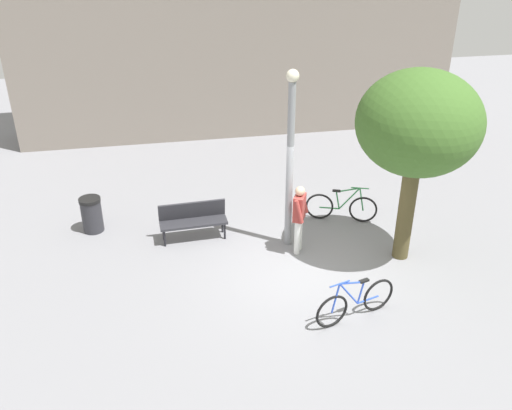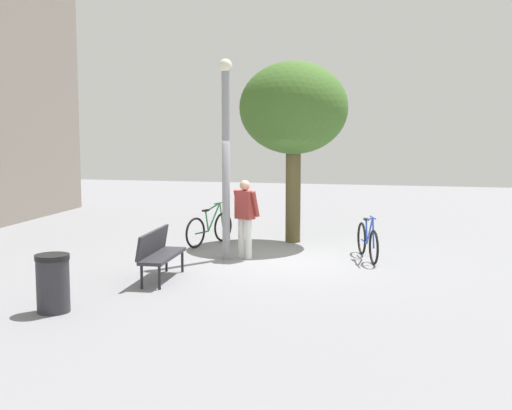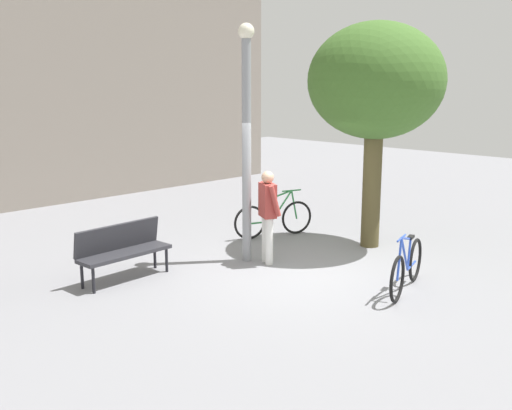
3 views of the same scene
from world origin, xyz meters
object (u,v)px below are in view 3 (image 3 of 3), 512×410
object	(u,v)px
park_bench	(122,247)
bicycle_blue	(407,267)
plaza_tree	(376,83)
person_by_lamppost	(268,210)
bicycle_green	(274,219)
lamppost	(247,133)

from	to	relation	value
park_bench	bicycle_blue	distance (m)	4.57
park_bench	bicycle_blue	world-z (taller)	bicycle_blue
park_bench	plaza_tree	distance (m)	5.55
person_by_lamppost	bicycle_green	size ratio (longest dim) A/B	0.97
park_bench	bicycle_blue	xyz separation A→B (m)	(2.78, -3.62, -0.16)
park_bench	bicycle_blue	size ratio (longest dim) A/B	0.93
park_bench	plaza_tree	world-z (taller)	plaza_tree
person_by_lamppost	park_bench	bearing A→B (deg)	155.19
person_by_lamppost	plaza_tree	xyz separation A→B (m)	(2.25, -0.65, 2.21)
person_by_lamppost	plaza_tree	distance (m)	3.22
bicycle_green	person_by_lamppost	bearing A→B (deg)	-140.30
park_bench	bicycle_green	world-z (taller)	bicycle_green
lamppost	person_by_lamppost	world-z (taller)	lamppost
bicycle_green	lamppost	bearing A→B (deg)	-152.61
bicycle_blue	bicycle_green	distance (m)	3.88
lamppost	park_bench	distance (m)	2.89
plaza_tree	person_by_lamppost	bearing A→B (deg)	163.97
bicycle_blue	bicycle_green	size ratio (longest dim) A/B	1.02
lamppost	bicycle_green	bearing A→B (deg)	27.39
lamppost	bicycle_green	distance (m)	2.65
lamppost	park_bench	bearing A→B (deg)	162.02
bicycle_green	plaza_tree	bearing A→B (deg)	-66.59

